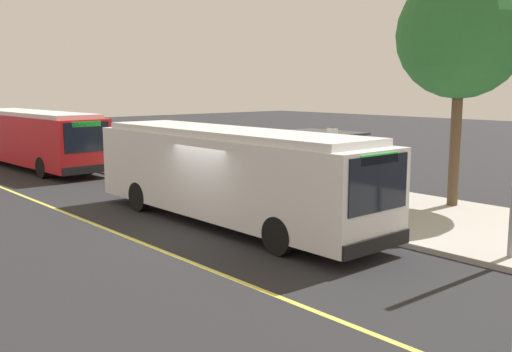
% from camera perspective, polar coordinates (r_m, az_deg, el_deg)
% --- Properties ---
extents(ground_plane, '(120.00, 120.00, 0.00)m').
position_cam_1_polar(ground_plane, '(17.40, -4.76, -5.32)').
color(ground_plane, '#232326').
extents(sidewalk_curb, '(44.00, 6.40, 0.15)m').
position_cam_1_polar(sidewalk_curb, '(21.40, 8.29, -2.50)').
color(sidewalk_curb, '#A8A399').
rests_on(sidewalk_curb, ground_plane).
extents(lane_stripe_center, '(36.00, 0.14, 0.01)m').
position_cam_1_polar(lane_stripe_center, '(16.24, -11.06, -6.48)').
color(lane_stripe_center, '#E0D64C').
rests_on(lane_stripe_center, ground_plane).
extents(transit_bus_main, '(11.49, 2.61, 2.95)m').
position_cam_1_polar(transit_bus_main, '(17.91, -2.77, 0.38)').
color(transit_bus_main, white).
rests_on(transit_bus_main, ground_plane).
extents(transit_bus_second, '(11.81, 3.04, 2.95)m').
position_cam_1_polar(transit_bus_second, '(32.31, -20.96, 3.58)').
color(transit_bus_second, red).
rests_on(transit_bus_second, ground_plane).
extents(bus_shelter, '(2.90, 1.60, 2.48)m').
position_cam_1_polar(bus_shelter, '(21.37, 6.62, 2.52)').
color(bus_shelter, '#333338').
rests_on(bus_shelter, sidewalk_curb).
extents(waiting_bench, '(1.60, 0.48, 0.95)m').
position_cam_1_polar(waiting_bench, '(21.36, 6.95, -0.97)').
color(waiting_bench, brown).
rests_on(waiting_bench, sidewalk_curb).
extents(route_sign_post, '(0.44, 0.08, 2.80)m').
position_cam_1_polar(route_sign_post, '(18.56, 7.47, 1.67)').
color(route_sign_post, '#333338').
rests_on(route_sign_post, sidewalk_curb).
extents(pedestrian_commuter, '(0.24, 0.40, 1.69)m').
position_cam_1_polar(pedestrian_commuter, '(19.35, 9.72, -0.60)').
color(pedestrian_commuter, '#282D47').
rests_on(pedestrian_commuter, sidewalk_curb).
extents(street_tree_near_shelter, '(4.27, 4.27, 7.93)m').
position_cam_1_polar(street_tree_near_shelter, '(21.01, 19.47, 12.91)').
color(street_tree_near_shelter, brown).
rests_on(street_tree_near_shelter, sidewalk_curb).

